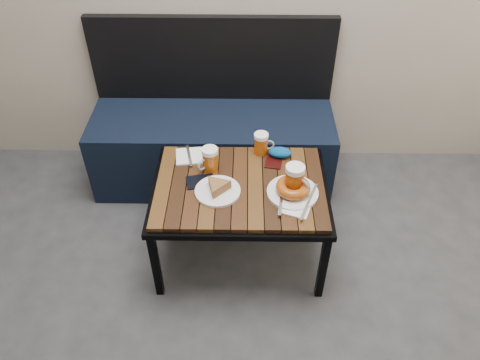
{
  "coord_description": "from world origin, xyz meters",
  "views": [
    {
      "loc": [
        -0.1,
        -0.5,
        1.95
      ],
      "look_at": [
        -0.12,
        1.15,
        0.5
      ],
      "focal_mm": 35.0,
      "sensor_mm": 36.0,
      "label": 1
    }
  ],
  "objects_px": {
    "beer_mug_right": "(295,179)",
    "plate_pie": "(218,189)",
    "beer_mug_left": "(210,159)",
    "knit_pouch": "(280,152)",
    "plate_bagel": "(293,190)",
    "cafe_table": "(240,191)",
    "bench": "(213,140)",
    "beer_mug_centre": "(261,143)",
    "passport_navy": "(200,182)",
    "passport_burgundy": "(274,161)"
  },
  "relations": [
    {
      "from": "bench",
      "to": "plate_pie",
      "type": "xyz_separation_m",
      "value": [
        0.07,
        -0.67,
        0.22
      ]
    },
    {
      "from": "beer_mug_right",
      "to": "plate_pie",
      "type": "xyz_separation_m",
      "value": [
        -0.35,
        -0.02,
        -0.05
      ]
    },
    {
      "from": "plate_bagel",
      "to": "beer_mug_left",
      "type": "bearing_deg",
      "value": 156.47
    },
    {
      "from": "bench",
      "to": "beer_mug_left",
      "type": "bearing_deg",
      "value": -87.6
    },
    {
      "from": "bench",
      "to": "beer_mug_left",
      "type": "relative_size",
      "value": 11.18
    },
    {
      "from": "plate_pie",
      "to": "plate_bagel",
      "type": "height_order",
      "value": "plate_bagel"
    },
    {
      "from": "cafe_table",
      "to": "beer_mug_left",
      "type": "relative_size",
      "value": 6.71
    },
    {
      "from": "plate_bagel",
      "to": "knit_pouch",
      "type": "xyz_separation_m",
      "value": [
        -0.05,
        0.28,
        -0.0
      ]
    },
    {
      "from": "plate_bagel",
      "to": "passport_navy",
      "type": "relative_size",
      "value": 2.32
    },
    {
      "from": "plate_pie",
      "to": "passport_burgundy",
      "type": "height_order",
      "value": "plate_pie"
    },
    {
      "from": "passport_navy",
      "to": "passport_burgundy",
      "type": "distance_m",
      "value": 0.39
    },
    {
      "from": "plate_bagel",
      "to": "passport_burgundy",
      "type": "distance_m",
      "value": 0.25
    },
    {
      "from": "bench",
      "to": "plate_pie",
      "type": "distance_m",
      "value": 0.71
    },
    {
      "from": "cafe_table",
      "to": "beer_mug_right",
      "type": "xyz_separation_m",
      "value": [
        0.25,
        -0.04,
        0.12
      ]
    },
    {
      "from": "beer_mug_right",
      "to": "passport_navy",
      "type": "distance_m",
      "value": 0.45
    },
    {
      "from": "cafe_table",
      "to": "beer_mug_left",
      "type": "distance_m",
      "value": 0.21
    },
    {
      "from": "beer_mug_left",
      "to": "plate_bagel",
      "type": "xyz_separation_m",
      "value": [
        0.39,
        -0.17,
        -0.04
      ]
    },
    {
      "from": "bench",
      "to": "passport_navy",
      "type": "height_order",
      "value": "bench"
    },
    {
      "from": "cafe_table",
      "to": "plate_bagel",
      "type": "xyz_separation_m",
      "value": [
        0.24,
        -0.06,
        0.07
      ]
    },
    {
      "from": "plate_pie",
      "to": "passport_burgundy",
      "type": "distance_m",
      "value": 0.35
    },
    {
      "from": "plate_bagel",
      "to": "knit_pouch",
      "type": "bearing_deg",
      "value": 99.19
    },
    {
      "from": "beer_mug_right",
      "to": "plate_pie",
      "type": "bearing_deg",
      "value": -135.44
    },
    {
      "from": "passport_burgundy",
      "to": "plate_pie",
      "type": "bearing_deg",
      "value": -129.85
    },
    {
      "from": "plate_bagel",
      "to": "passport_navy",
      "type": "height_order",
      "value": "plate_bagel"
    },
    {
      "from": "knit_pouch",
      "to": "bench",
      "type": "bearing_deg",
      "value": 132.67
    },
    {
      "from": "beer_mug_centre",
      "to": "passport_navy",
      "type": "distance_m",
      "value": 0.38
    },
    {
      "from": "beer_mug_left",
      "to": "knit_pouch",
      "type": "relative_size",
      "value": 1.11
    },
    {
      "from": "bench",
      "to": "knit_pouch",
      "type": "height_order",
      "value": "bench"
    },
    {
      "from": "beer_mug_left",
      "to": "bench",
      "type": "bearing_deg",
      "value": -128.12
    },
    {
      "from": "plate_pie",
      "to": "plate_bagel",
      "type": "distance_m",
      "value": 0.35
    },
    {
      "from": "cafe_table",
      "to": "knit_pouch",
      "type": "relative_size",
      "value": 7.43
    },
    {
      "from": "beer_mug_left",
      "to": "beer_mug_right",
      "type": "xyz_separation_m",
      "value": [
        0.4,
        -0.15,
        0.01
      ]
    },
    {
      "from": "beer_mug_left",
      "to": "passport_burgundy",
      "type": "xyz_separation_m",
      "value": [
        0.32,
        0.06,
        -0.06
      ]
    },
    {
      "from": "beer_mug_left",
      "to": "plate_bagel",
      "type": "distance_m",
      "value": 0.43
    },
    {
      "from": "cafe_table",
      "to": "passport_burgundy",
      "type": "xyz_separation_m",
      "value": [
        0.17,
        0.17,
        0.05
      ]
    },
    {
      "from": "beer_mug_centre",
      "to": "passport_navy",
      "type": "relative_size",
      "value": 0.88
    },
    {
      "from": "beer_mug_left",
      "to": "knit_pouch",
      "type": "xyz_separation_m",
      "value": [
        0.35,
        0.11,
        -0.04
      ]
    },
    {
      "from": "beer_mug_right",
      "to": "knit_pouch",
      "type": "distance_m",
      "value": 0.26
    },
    {
      "from": "beer_mug_right",
      "to": "passport_burgundy",
      "type": "distance_m",
      "value": 0.24
    },
    {
      "from": "beer_mug_left",
      "to": "beer_mug_centre",
      "type": "bearing_deg",
      "value": 168.18
    },
    {
      "from": "passport_navy",
      "to": "knit_pouch",
      "type": "bearing_deg",
      "value": 106.34
    },
    {
      "from": "cafe_table",
      "to": "knit_pouch",
      "type": "xyz_separation_m",
      "value": [
        0.2,
        0.22,
        0.07
      ]
    },
    {
      "from": "plate_pie",
      "to": "passport_navy",
      "type": "xyz_separation_m",
      "value": [
        -0.09,
        0.07,
        -0.02
      ]
    },
    {
      "from": "passport_burgundy",
      "to": "knit_pouch",
      "type": "relative_size",
      "value": 0.99
    },
    {
      "from": "cafe_table",
      "to": "beer_mug_centre",
      "type": "xyz_separation_m",
      "value": [
        0.1,
        0.25,
        0.1
      ]
    },
    {
      "from": "cafe_table",
      "to": "beer_mug_left",
      "type": "xyz_separation_m",
      "value": [
        -0.15,
        0.11,
        0.11
      ]
    },
    {
      "from": "plate_pie",
      "to": "passport_navy",
      "type": "height_order",
      "value": "plate_pie"
    },
    {
      "from": "beer_mug_centre",
      "to": "plate_bagel",
      "type": "xyz_separation_m",
      "value": [
        0.14,
        -0.31,
        -0.03
      ]
    },
    {
      "from": "beer_mug_left",
      "to": "knit_pouch",
      "type": "distance_m",
      "value": 0.37
    },
    {
      "from": "beer_mug_centre",
      "to": "passport_burgundy",
      "type": "xyz_separation_m",
      "value": [
        0.06,
        -0.08,
        -0.06
      ]
    }
  ]
}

